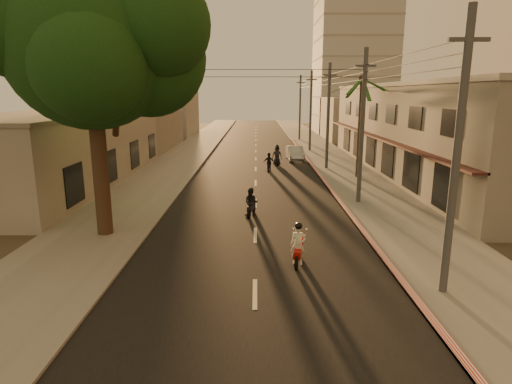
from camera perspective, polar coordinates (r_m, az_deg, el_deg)
ground at (r=18.21m, az=-0.11°, el=-7.84°), size 160.00×160.00×0.00m
road at (r=37.58m, az=-0.04°, el=3.08°), size 10.00×140.00×0.02m
sidewalk_right at (r=38.31m, az=11.27°, el=3.09°), size 5.00×140.00×0.12m
sidewalk_left at (r=38.32m, az=-11.34°, el=3.09°), size 5.00×140.00×0.12m
curb_stripe at (r=33.04m, az=8.83°, el=1.70°), size 0.20×60.00×0.20m
shophouse_row at (r=37.79m, az=21.84°, el=7.78°), size 8.80×34.20×7.30m
left_building at (r=34.26m, az=-24.25°, el=5.35°), size 8.20×24.20×5.20m
distant_tower at (r=75.12m, az=12.96°, el=18.41°), size 12.10×12.10×28.00m
broadleaf_tree at (r=20.39m, az=-20.03°, el=17.88°), size 9.60×8.70×12.10m
palm_tree at (r=33.98m, az=13.98°, el=13.75°), size 5.00×5.00×8.20m
utility_poles at (r=37.53m, az=9.71°, el=12.89°), size 1.20×48.26×9.00m
filler_right at (r=63.67m, az=12.87°, el=9.53°), size 8.00×14.00×6.00m
filler_left_near at (r=53.09m, az=-15.47°, el=7.90°), size 8.00×14.00×4.40m
filler_left_far at (r=70.50m, az=-11.66°, el=10.30°), size 8.00×14.00×7.00m
scooter_red at (r=16.66m, az=5.65°, el=-7.15°), size 0.80×1.72×1.70m
scooter_mid_a at (r=23.00m, az=-0.64°, el=-1.49°), size 0.98×1.60×1.59m
scooter_mid_b at (r=36.31m, az=1.73°, el=3.87°), size 0.92×1.67×1.63m
scooter_far_a at (r=39.38m, az=2.82°, el=4.78°), size 0.92×1.98×1.95m
parked_car at (r=42.66m, az=5.22°, el=5.15°), size 1.80×4.37×1.40m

